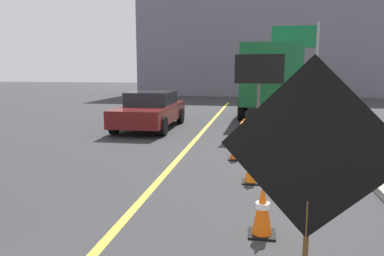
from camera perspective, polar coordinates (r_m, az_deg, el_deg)
lane_center_stripe at (r=7.37m, az=-5.37°, el=-8.35°), size 0.14×36.00×0.01m
roadwork_sign at (r=3.37m, az=17.91°, el=-3.93°), size 1.59×0.41×2.33m
arrow_board_trailer at (r=12.46m, az=10.18°, el=0.97°), size 1.60×1.84×2.70m
box_truck at (r=17.91m, az=11.99°, el=7.54°), size 2.77×6.67×3.28m
pickup_car at (r=13.99m, az=-6.46°, el=2.81°), size 1.97×4.50×1.38m
highway_guide_sign at (r=23.49m, az=16.96°, el=11.65°), size 2.79×0.19×5.00m
far_building_block at (r=35.19m, az=10.07°, el=13.53°), size 19.99×9.59×10.05m
traffic_cone_near_sign at (r=5.09m, az=10.90°, el=-12.34°), size 0.36×0.36×0.73m
traffic_cone_mid_lane at (r=7.31m, az=9.25°, el=-6.05°), size 0.36×0.36×0.63m
traffic_cone_far_lane at (r=9.13m, az=6.83°, el=-3.00°), size 0.36×0.36×0.62m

